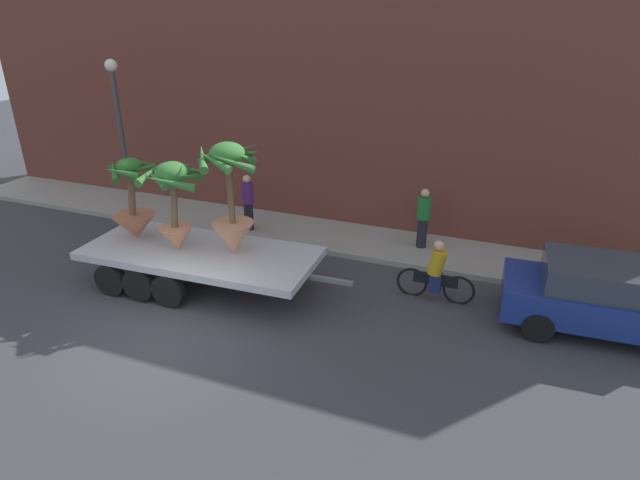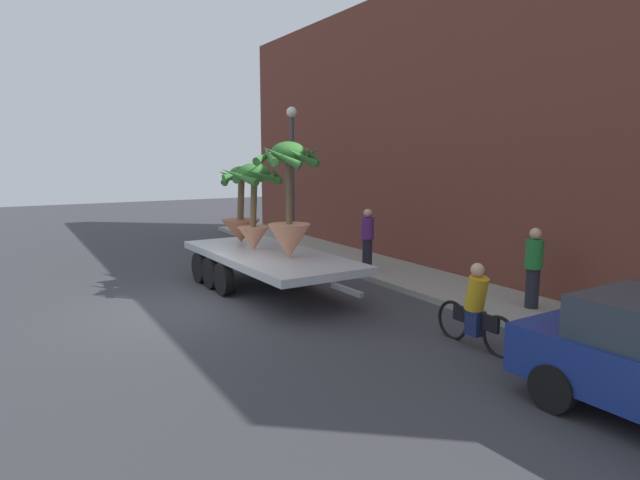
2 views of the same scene
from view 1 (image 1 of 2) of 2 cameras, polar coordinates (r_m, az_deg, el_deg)
ground_plane at (r=11.61m, az=-16.37°, el=-10.28°), size 60.00×60.00×0.00m
sidewalk at (r=16.14m, az=-3.51°, el=1.11°), size 24.00×2.20×0.15m
building_facade at (r=16.58m, az=-1.33°, el=16.31°), size 24.00×1.20×8.25m
flatbed_trailer at (r=13.21m, az=-13.80°, el=-1.75°), size 6.75×2.59×0.98m
potted_palm_rear at (r=13.82m, az=-19.62°, el=3.23°), size 1.19×1.18×2.08m
potted_palm_middle at (r=12.63m, az=-15.58°, el=4.15°), size 1.54×1.70×2.19m
potted_palm_front at (r=12.15m, az=-9.63°, el=3.92°), size 1.66×1.64×2.68m
cyclist at (r=12.51m, az=12.53°, el=-3.62°), size 1.84×0.34×1.54m
parked_car at (r=12.51m, az=29.05°, el=-5.49°), size 4.45×2.01×1.58m
pedestrian_near_gate at (r=15.80m, az=-7.85°, el=4.17°), size 0.36×0.36×1.71m
pedestrian_far_left at (r=14.75m, az=11.17°, el=2.46°), size 0.36×0.36×1.71m
street_lamp at (r=17.39m, az=-21.00°, el=12.15°), size 0.36×0.36×4.83m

